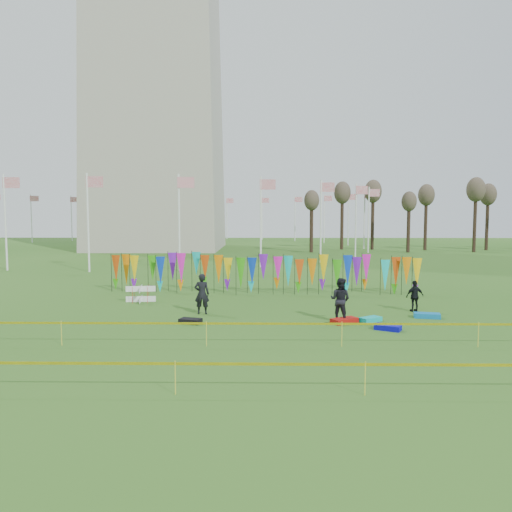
{
  "coord_description": "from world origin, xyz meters",
  "views": [
    {
      "loc": [
        0.21,
        -20.27,
        4.67
      ],
      "look_at": [
        -0.17,
        6.0,
        2.48
      ],
      "focal_mm": 35.0,
      "sensor_mm": 36.0,
      "label": 1
    }
  ],
  "objects_px": {
    "box_kite": "(141,294)",
    "kite_bag_blue": "(388,327)",
    "kite_bag_red": "(344,321)",
    "kite_bag_turquoise": "(370,319)",
    "person_left": "(202,294)",
    "person_mid": "(340,300)",
    "kite_bag_black": "(190,321)",
    "kite_bag_teal": "(427,315)",
    "person_right": "(415,296)"
  },
  "relations": [
    {
      "from": "kite_bag_blue",
      "to": "kite_bag_black",
      "type": "relative_size",
      "value": 1.11
    },
    {
      "from": "person_mid",
      "to": "kite_bag_black",
      "type": "xyz_separation_m",
      "value": [
        -6.5,
        -0.52,
        -0.85
      ]
    },
    {
      "from": "kite_bag_blue",
      "to": "kite_bag_teal",
      "type": "xyz_separation_m",
      "value": [
        2.37,
        2.42,
        0.0
      ]
    },
    {
      "from": "box_kite",
      "to": "kite_bag_turquoise",
      "type": "relative_size",
      "value": 0.89
    },
    {
      "from": "box_kite",
      "to": "kite_bag_red",
      "type": "bearing_deg",
      "value": -26.54
    },
    {
      "from": "person_left",
      "to": "kite_bag_black",
      "type": "xyz_separation_m",
      "value": [
        -0.25,
        -2.06,
        -0.85
      ]
    },
    {
      "from": "kite_bag_black",
      "to": "person_left",
      "type": "bearing_deg",
      "value": 83.19
    },
    {
      "from": "kite_bag_turquoise",
      "to": "box_kite",
      "type": "bearing_deg",
      "value": 157.31
    },
    {
      "from": "kite_bag_turquoise",
      "to": "kite_bag_red",
      "type": "relative_size",
      "value": 0.84
    },
    {
      "from": "kite_bag_turquoise",
      "to": "kite_bag_teal",
      "type": "height_order",
      "value": "kite_bag_teal"
    },
    {
      "from": "kite_bag_red",
      "to": "kite_bag_turquoise",
      "type": "bearing_deg",
      "value": 15.13
    },
    {
      "from": "person_right",
      "to": "kite_bag_black",
      "type": "relative_size",
      "value": 1.65
    },
    {
      "from": "kite_bag_red",
      "to": "box_kite",
      "type": "bearing_deg",
      "value": 153.46
    },
    {
      "from": "kite_bag_blue",
      "to": "kite_bag_red",
      "type": "relative_size",
      "value": 0.86
    },
    {
      "from": "kite_bag_teal",
      "to": "kite_bag_black",
      "type": "bearing_deg",
      "value": -172.91
    },
    {
      "from": "box_kite",
      "to": "kite_bag_red",
      "type": "xyz_separation_m",
      "value": [
        10.05,
        -5.02,
        -0.33
      ]
    },
    {
      "from": "kite_bag_blue",
      "to": "kite_bag_black",
      "type": "height_order",
      "value": "kite_bag_blue"
    },
    {
      "from": "kite_bag_black",
      "to": "box_kite",
      "type": "bearing_deg",
      "value": 123.41
    },
    {
      "from": "kite_bag_blue",
      "to": "kite_bag_black",
      "type": "distance_m",
      "value": 8.26
    },
    {
      "from": "person_mid",
      "to": "kite_bag_turquoise",
      "type": "relative_size",
      "value": 1.93
    },
    {
      "from": "kite_bag_turquoise",
      "to": "person_right",
      "type": "bearing_deg",
      "value": 41.43
    },
    {
      "from": "person_left",
      "to": "kite_bag_black",
      "type": "distance_m",
      "value": 2.24
    },
    {
      "from": "person_left",
      "to": "person_right",
      "type": "height_order",
      "value": "person_left"
    },
    {
      "from": "kite_bag_teal",
      "to": "person_right",
      "type": "bearing_deg",
      "value": 94.5
    },
    {
      "from": "person_right",
      "to": "kite_bag_blue",
      "type": "xyz_separation_m",
      "value": [
        -2.25,
        -3.91,
        -0.65
      ]
    },
    {
      "from": "person_left",
      "to": "kite_bag_red",
      "type": "distance_m",
      "value": 6.71
    },
    {
      "from": "person_right",
      "to": "kite_bag_teal",
      "type": "height_order",
      "value": "person_right"
    },
    {
      "from": "kite_bag_teal",
      "to": "person_mid",
      "type": "bearing_deg",
      "value": -169.01
    },
    {
      "from": "kite_bag_teal",
      "to": "person_left",
      "type": "bearing_deg",
      "value": 175.86
    },
    {
      "from": "person_right",
      "to": "kite_bag_red",
      "type": "relative_size",
      "value": 1.27
    },
    {
      "from": "box_kite",
      "to": "person_left",
      "type": "height_order",
      "value": "person_left"
    },
    {
      "from": "person_left",
      "to": "kite_bag_turquoise",
      "type": "xyz_separation_m",
      "value": [
        7.57,
        -1.58,
        -0.86
      ]
    },
    {
      "from": "kite_bag_red",
      "to": "kite_bag_blue",
      "type": "bearing_deg",
      "value": -39.26
    },
    {
      "from": "kite_bag_blue",
      "to": "kite_bag_teal",
      "type": "distance_m",
      "value": 3.39
    },
    {
      "from": "person_mid",
      "to": "kite_bag_red",
      "type": "height_order",
      "value": "person_mid"
    },
    {
      "from": "person_mid",
      "to": "kite_bag_teal",
      "type": "distance_m",
      "value": 4.22
    },
    {
      "from": "person_mid",
      "to": "kite_bag_blue",
      "type": "relative_size",
      "value": 1.89
    },
    {
      "from": "box_kite",
      "to": "kite_bag_blue",
      "type": "height_order",
      "value": "box_kite"
    },
    {
      "from": "kite_bag_turquoise",
      "to": "kite_bag_blue",
      "type": "distance_m",
      "value": 1.63
    },
    {
      "from": "person_right",
      "to": "kite_bag_teal",
      "type": "relative_size",
      "value": 1.33
    },
    {
      "from": "person_left",
      "to": "person_mid",
      "type": "xyz_separation_m",
      "value": [
        6.25,
        -1.54,
        0.0
      ]
    },
    {
      "from": "kite_bag_turquoise",
      "to": "kite_bag_black",
      "type": "height_order",
      "value": "kite_bag_black"
    },
    {
      "from": "person_mid",
      "to": "kite_bag_turquoise",
      "type": "bearing_deg",
      "value": -152.07
    },
    {
      "from": "person_right",
      "to": "kite_bag_teal",
      "type": "bearing_deg",
      "value": 82.87
    },
    {
      "from": "box_kite",
      "to": "kite_bag_black",
      "type": "height_order",
      "value": "box_kite"
    },
    {
      "from": "kite_bag_black",
      "to": "kite_bag_teal",
      "type": "distance_m",
      "value": 10.64
    },
    {
      "from": "kite_bag_turquoise",
      "to": "kite_bag_teal",
      "type": "xyz_separation_m",
      "value": [
        2.74,
        0.83,
        0.01
      ]
    },
    {
      "from": "box_kite",
      "to": "kite_bag_blue",
      "type": "distance_m",
      "value": 13.2
    },
    {
      "from": "kite_bag_blue",
      "to": "person_left",
      "type": "bearing_deg",
      "value": 158.23
    },
    {
      "from": "person_right",
      "to": "kite_bag_turquoise",
      "type": "bearing_deg",
      "value": 29.8
    }
  ]
}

